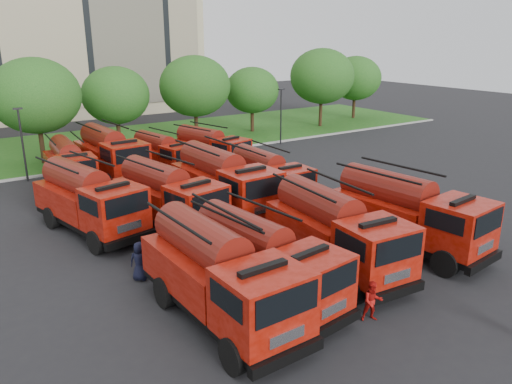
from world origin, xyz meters
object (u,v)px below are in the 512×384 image
Objects in this scene: fire_truck_0 at (219,274)px; fire_truck_9 at (110,154)px; firefighter_2 at (471,244)px; firefighter_1 at (371,320)px; fire_truck_1 at (263,261)px; fire_truck_6 at (224,182)px; fire_truck_3 at (407,213)px; firefighter_3 at (354,228)px; fire_truck_4 at (89,200)px; fire_truck_5 at (168,196)px; fire_truck_11 at (210,149)px; fire_truck_2 at (335,231)px; fire_truck_7 at (268,177)px; firefighter_5 at (305,201)px; fire_truck_8 at (69,165)px; firefighter_4 at (141,280)px; fire_truck_10 at (163,154)px.

fire_truck_9 reaches higher than fire_truck_0.
firefighter_1 is at bearing 108.29° from firefighter_2.
fire_truck_1 is 10.09m from fire_truck_6.
fire_truck_1 is at bearing 175.87° from fire_truck_3.
fire_truck_6 is 5.03× the size of firefighter_3.
fire_truck_5 is (3.64, -1.64, -0.04)m from fire_truck_4.
fire_truck_6 is 12.88m from firefighter_1.
fire_truck_11 is 3.60× the size of firefighter_2.
fire_truck_11 is at bearing 102.96° from firefighter_1.
fire_truck_9 is (0.55, 10.88, 0.09)m from fire_truck_5.
firefighter_1 is at bearing -108.65° from fire_truck_2.
fire_truck_6 is at bearing 97.01° from fire_truck_2.
fire_truck_7 is 3.77× the size of firefighter_5.
fire_truck_9 is at bearing 32.17° from firefighter_2.
firefighter_2 is at bearing 134.53° from firefighter_5.
fire_truck_5 is at bearing -177.87° from fire_truck_6.
fire_truck_3 reaches higher than firefighter_3.
fire_truck_3 reaches higher than firefighter_5.
fire_truck_8 reaches higher than firefighter_1.
fire_truck_8 reaches higher than fire_truck_7.
fire_truck_9 is 16.37m from firefighter_4.
fire_truck_9 is (2.98, 0.65, 0.22)m from fire_truck_8.
fire_truck_2 is 5.18× the size of firefighter_1.
fire_truck_1 reaches higher than fire_truck_11.
fire_truck_5 is 6.84m from fire_truck_7.
fire_truck_7 is at bearing -84.06° from fire_truck_10.
fire_truck_9 is at bearing 158.38° from fire_truck_10.
fire_truck_11 is 3.94× the size of firefighter_5.
fire_truck_0 reaches higher than fire_truck_8.
fire_truck_3 reaches higher than fire_truck_9.
fire_truck_0 is 0.98× the size of fire_truck_9.
fire_truck_9 is (2.82, 20.23, 0.01)m from fire_truck_0.
fire_truck_10 is 4.35× the size of firefighter_1.
fire_truck_3 is at bearing -57.05° from fire_truck_5.
fire_truck_4 is 1.03× the size of fire_truck_5.
fire_truck_2 is 1.19× the size of fire_truck_10.
fire_truck_4 is at bearing -142.28° from fire_truck_10.
firefighter_3 is at bearing -85.77° from fire_truck_10.
firefighter_1 is at bearing -108.35° from fire_truck_7.
fire_truck_3 is 1.01× the size of fire_truck_4.
fire_truck_1 is at bearing 164.80° from firefighter_4.
firefighter_3 is 11.61m from firefighter_4.
fire_truck_3 is at bearing 1.53° from fire_truck_2.
fire_truck_2 is at bearing 5.66° from fire_truck_0.
fire_truck_3 reaches higher than firefighter_2.
fire_truck_7 reaches higher than firefighter_1.
fire_truck_7 is 3.44× the size of firefighter_2.
fire_truck_5 reaches higher than firefighter_1.
firefighter_4 is 0.93× the size of firefighter_5.
firefighter_2 is 9.99m from firefighter_5.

